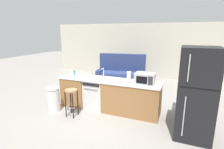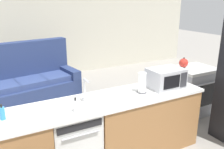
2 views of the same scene
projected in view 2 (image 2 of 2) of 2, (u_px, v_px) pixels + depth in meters
The scene contains 11 objects.
wall_back at pixel (41, 31), 6.49m from camera, with size 10.00×0.06×2.60m.
kitchen_counter at pixel (108, 132), 3.18m from camera, with size 2.94×0.66×0.90m.
dishwasher at pixel (73, 142), 2.96m from camera, with size 0.58×0.61×0.84m.
stove_range at pixel (192, 90), 4.57m from camera, with size 0.76×0.68×0.90m.
microwave at pixel (166, 78), 3.41m from camera, with size 0.50×0.37×0.28m.
sink_faucet at pixel (85, 91), 2.94m from camera, with size 0.07×0.18×0.30m.
paper_towel_roll at pixel (142, 83), 3.21m from camera, with size 0.14×0.14×0.28m.
soap_bottle at pixel (76, 106), 2.67m from camera, with size 0.06×0.06×0.18m.
dish_soap_bottle at pixel (2, 113), 2.49m from camera, with size 0.06×0.06×0.18m.
kettle at pixel (184, 63), 4.45m from camera, with size 0.21×0.17×0.19m.
couch at pixel (28, 83), 5.12m from camera, with size 2.12×1.22×1.27m.
Camera 2 is at (-1.02, -2.51, 2.11)m, focal length 38.00 mm.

